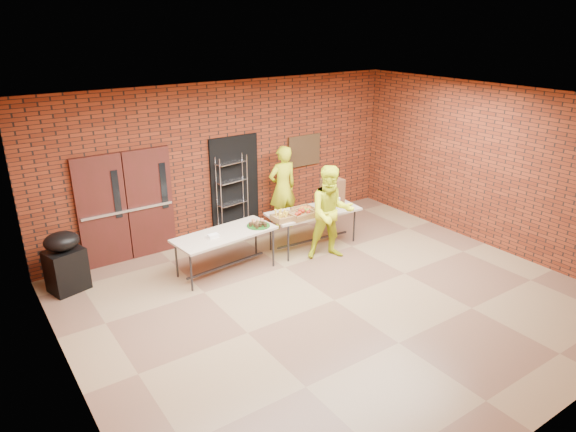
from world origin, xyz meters
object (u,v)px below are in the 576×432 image
object	(u,v)px
coffee_dispenser	(332,191)
covered_grill	(65,262)
wire_rack	(232,197)
table_left	(225,236)
table_right	(313,213)
volunteer_woman	(283,188)
volunteer_man	(331,213)

from	to	relation	value
coffee_dispenser	covered_grill	world-z (taller)	coffee_dispenser
wire_rack	table_left	size ratio (longest dim) A/B	0.91
table_right	coffee_dispenser	xyz separation A→B (m)	(0.57, 0.12, 0.32)
wire_rack	volunteer_woman	world-z (taller)	volunteer_woman
table_right	volunteer_woman	size ratio (longest dim) A/B	1.04
table_left	volunteer_woman	bearing A→B (deg)	24.26
volunteer_woman	volunteer_man	distance (m)	1.77
table_right	volunteer_man	xyz separation A→B (m)	(-0.04, -0.60, 0.21)
wire_rack	volunteer_woman	distance (m)	1.13
table_right	volunteer_man	size ratio (longest dim) A/B	1.05
table_right	volunteer_woman	bearing A→B (deg)	92.33
volunteer_woman	volunteer_man	world-z (taller)	volunteer_woman
table_left	covered_grill	world-z (taller)	covered_grill
table_left	table_right	xyz separation A→B (m)	(2.00, 0.02, 0.00)
wire_rack	volunteer_man	bearing A→B (deg)	-71.97
volunteer_woman	table_right	bearing A→B (deg)	89.44
wire_rack	volunteer_man	size ratio (longest dim) A/B	0.96
coffee_dispenser	table_right	bearing A→B (deg)	-167.87
table_left	volunteer_woman	size ratio (longest dim) A/B	1.04
table_left	volunteer_man	distance (m)	2.05
wire_rack	table_right	bearing A→B (deg)	-61.63
coffee_dispenser	wire_rack	bearing A→B (deg)	142.45
table_left	covered_grill	bearing A→B (deg)	154.10
table_right	volunteer_man	distance (m)	0.64
table_right	table_left	bearing A→B (deg)	-175.04
coffee_dispenser	volunteer_woman	world-z (taller)	volunteer_woman
table_right	coffee_dispenser	size ratio (longest dim) A/B	3.69
table_left	coffee_dispenser	xyz separation A→B (m)	(2.57, 0.14, 0.32)
covered_grill	wire_rack	bearing A→B (deg)	-7.50
volunteer_man	volunteer_woman	bearing A→B (deg)	111.20
wire_rack	covered_grill	size ratio (longest dim) A/B	1.64
table_left	table_right	distance (m)	2.00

